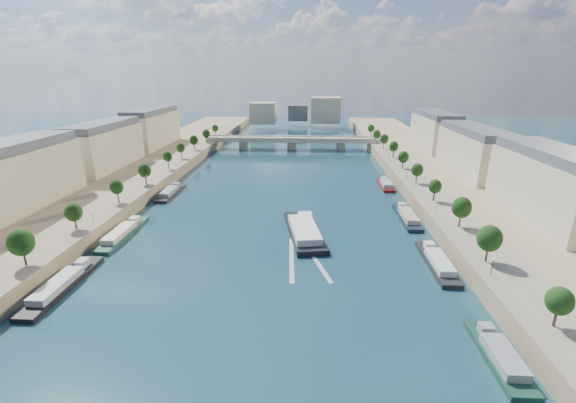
# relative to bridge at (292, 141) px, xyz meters

# --- Properties ---
(ground) EXTENTS (700.00, 700.00, 0.00)m
(ground) POSITION_rel_bridge_xyz_m (0.00, -117.30, -5.08)
(ground) COLOR #0B2D34
(ground) RESTS_ON ground
(quay_left) EXTENTS (44.00, 520.00, 5.00)m
(quay_left) POSITION_rel_bridge_xyz_m (-72.00, -117.30, -2.58)
(quay_left) COLOR #9E8460
(quay_left) RESTS_ON ground
(quay_right) EXTENTS (44.00, 520.00, 5.00)m
(quay_right) POSITION_rel_bridge_xyz_m (72.00, -117.30, -2.58)
(quay_right) COLOR #9E8460
(quay_right) RESTS_ON ground
(pave_left) EXTENTS (14.00, 520.00, 0.10)m
(pave_left) POSITION_rel_bridge_xyz_m (-57.00, -117.30, -0.03)
(pave_left) COLOR gray
(pave_left) RESTS_ON quay_left
(pave_right) EXTENTS (14.00, 520.00, 0.10)m
(pave_right) POSITION_rel_bridge_xyz_m (57.00, -117.30, -0.03)
(pave_right) COLOR gray
(pave_right) RESTS_ON quay_right
(trees_left) EXTENTS (4.80, 268.80, 8.26)m
(trees_left) POSITION_rel_bridge_xyz_m (-55.00, -115.30, 5.39)
(trees_left) COLOR #382B1E
(trees_left) RESTS_ON ground
(trees_right) EXTENTS (4.80, 268.80, 8.26)m
(trees_right) POSITION_rel_bridge_xyz_m (55.00, -107.30, 5.39)
(trees_right) COLOR #382B1E
(trees_right) RESTS_ON ground
(lamps_left) EXTENTS (0.36, 200.36, 4.28)m
(lamps_left) POSITION_rel_bridge_xyz_m (-52.50, -127.30, 2.70)
(lamps_left) COLOR black
(lamps_left) RESTS_ON ground
(lamps_right) EXTENTS (0.36, 200.36, 4.28)m
(lamps_right) POSITION_rel_bridge_xyz_m (52.50, -112.30, 2.70)
(lamps_right) COLOR black
(lamps_right) RESTS_ON ground
(buildings_left) EXTENTS (16.00, 226.00, 23.20)m
(buildings_left) POSITION_rel_bridge_xyz_m (-85.00, -105.30, 11.37)
(buildings_left) COLOR #BAB08F
(buildings_left) RESTS_ON ground
(buildings_right) EXTENTS (16.00, 226.00, 23.20)m
(buildings_right) POSITION_rel_bridge_xyz_m (85.00, -105.30, 11.37)
(buildings_right) COLOR #BAB08F
(buildings_right) RESTS_ON ground
(skyline) EXTENTS (79.00, 42.00, 22.00)m
(skyline) POSITION_rel_bridge_xyz_m (3.19, 102.22, 9.57)
(skyline) COLOR #BAB08F
(skyline) RESTS_ON ground
(bridge) EXTENTS (112.00, 12.00, 8.15)m
(bridge) POSITION_rel_bridge_xyz_m (0.00, 0.00, 0.00)
(bridge) COLOR #C1B79E
(bridge) RESTS_ON ground
(tour_barge) EXTENTS (14.53, 32.85, 4.31)m
(tour_barge) POSITION_rel_bridge_xyz_m (10.45, -140.40, -3.81)
(tour_barge) COLOR black
(tour_barge) RESTS_ON ground
(wake) EXTENTS (12.12, 26.03, 0.04)m
(wake) POSITION_rel_bridge_xyz_m (10.45, -156.89, -5.06)
(wake) COLOR silver
(wake) RESTS_ON ground
(moored_barges_left) EXTENTS (5.00, 159.54, 3.60)m
(moored_barges_left) POSITION_rel_bridge_xyz_m (-45.50, -173.57, -4.24)
(moored_barges_left) COLOR #1B1A3A
(moored_barges_left) RESTS_ON ground
(moored_barges_right) EXTENTS (5.00, 165.81, 3.60)m
(moored_barges_right) POSITION_rel_bridge_xyz_m (45.50, -160.05, -4.24)
(moored_barges_right) COLOR black
(moored_barges_right) RESTS_ON ground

